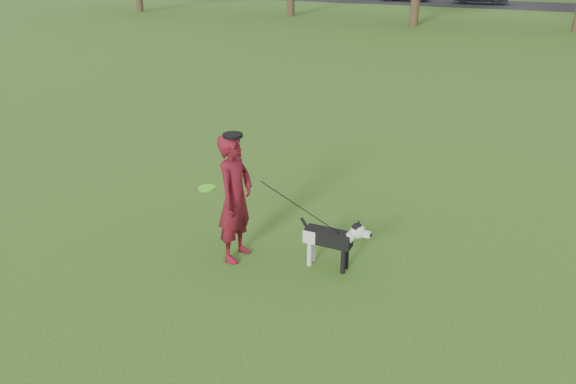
% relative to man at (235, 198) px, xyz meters
% --- Properties ---
extents(ground, '(120.00, 120.00, 0.00)m').
position_rel_man_xyz_m(ground, '(0.41, 0.08, -0.88)').
color(ground, '#285116').
rests_on(ground, ground).
extents(road, '(120.00, 7.00, 0.02)m').
position_rel_man_xyz_m(road, '(0.41, 40.08, -0.87)').
color(road, black).
rests_on(road, ground).
extents(man, '(0.43, 0.64, 1.76)m').
position_rel_man_xyz_m(man, '(0.00, 0.00, 0.00)').
color(man, '#5B0D19').
rests_on(man, ground).
extents(dog, '(0.99, 0.20, 0.75)m').
position_rel_man_xyz_m(dog, '(1.30, 0.27, -0.42)').
color(dog, black).
rests_on(dog, ground).
extents(man_held_items, '(1.97, 0.42, 1.27)m').
position_rel_man_xyz_m(man_held_items, '(0.91, 0.10, -0.01)').
color(man_held_items, '#4AE31C').
rests_on(man_held_items, ground).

